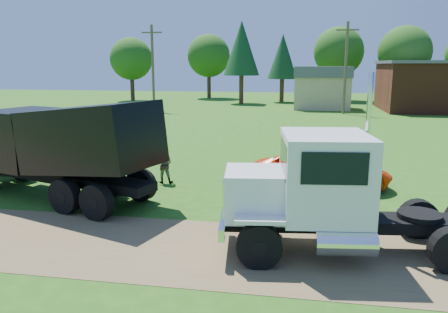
# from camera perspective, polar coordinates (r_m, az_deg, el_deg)

# --- Properties ---
(ground) EXTENTS (140.00, 140.00, 0.00)m
(ground) POSITION_cam_1_polar(r_m,az_deg,el_deg) (11.76, 1.10, -12.37)
(ground) COLOR #245813
(ground) RESTS_ON ground
(dirt_track) EXTENTS (120.00, 4.20, 0.01)m
(dirt_track) POSITION_cam_1_polar(r_m,az_deg,el_deg) (11.76, 1.10, -12.34)
(dirt_track) COLOR brown
(dirt_track) RESTS_ON ground
(white_semi_tractor) EXTENTS (7.85, 3.37, 4.65)m
(white_semi_tractor) POSITION_cam_1_polar(r_m,az_deg,el_deg) (11.57, 13.32, -4.71)
(white_semi_tractor) COLOR black
(white_semi_tractor) RESTS_ON ground
(black_dump_truck) EXTENTS (8.68, 4.89, 3.70)m
(black_dump_truck) POSITION_cam_1_polar(r_m,az_deg,el_deg) (16.76, -20.70, 1.49)
(black_dump_truck) COLOR black
(black_dump_truck) RESTS_ON ground
(orange_pickup) EXTENTS (5.85, 4.02, 1.49)m
(orange_pickup) POSITION_cam_1_polar(r_m,az_deg,el_deg) (17.62, 12.77, -1.85)
(orange_pickup) COLOR #F0490B
(orange_pickup) RESTS_ON ground
(spectator_b) EXTENTS (0.83, 0.69, 1.56)m
(spectator_b) POSITION_cam_1_polar(r_m,az_deg,el_deg) (18.30, -7.87, -1.04)
(spectator_b) COLOR #999999
(spectator_b) RESTS_ON ground
(tan_shed) EXTENTS (6.20, 5.40, 4.70)m
(tan_shed) POSITION_cam_1_polar(r_m,az_deg,el_deg) (50.72, 12.64, 8.84)
(tan_shed) COLOR tan
(tan_shed) RESTS_ON ground
(utility_poles) EXTENTS (42.20, 0.28, 9.00)m
(utility_poles) POSITION_cam_1_polar(r_m,az_deg,el_deg) (45.82, 15.61, 11.27)
(utility_poles) COLOR brown
(utility_poles) RESTS_ON ground
(tree_row) EXTENTS (56.04, 14.28, 10.29)m
(tree_row) POSITION_cam_1_polar(r_m,az_deg,el_deg) (60.87, 14.51, 12.84)
(tree_row) COLOR #332115
(tree_row) RESTS_ON ground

